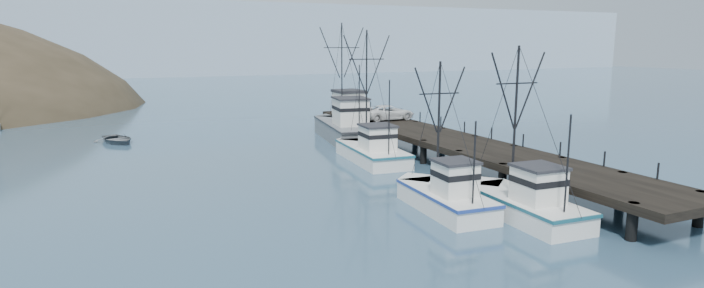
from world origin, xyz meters
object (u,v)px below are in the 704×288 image
pier (450,142)px  work_vessel (345,128)px  trawler_near (521,203)px  trawler_mid (443,197)px  pier_shed (348,102)px  motorboat (118,143)px  pickup_truck (388,113)px  trawler_far (371,151)px

pier → work_vessel: 14.07m
trawler_near → trawler_mid: size_ratio=1.10×
pier → pier_shed: bearing=94.6°
motorboat → pier_shed: bearing=-25.4°
trawler_near → trawler_mid: 4.47m
trawler_mid → work_vessel: bearing=79.7°
pickup_truck → pier: bearing=176.3°
pier → pier_shed: (-1.45, 18.00, 1.73)m
trawler_near → trawler_mid: trawler_near is taller
pier_shed → pickup_truck: size_ratio=0.57×
work_vessel → pier: bearing=-74.5°
trawler_far → motorboat: trawler_far is taller
trawler_far → work_vessel: 10.72m
pier → pier_shed: size_ratio=13.75×
pier → trawler_mid: 14.32m
trawler_near → trawler_mid: (-3.36, 2.94, -0.00)m
pier_shed → pier: bearing=-85.4°
trawler_near → work_vessel: (1.23, 28.09, 0.41)m
work_vessel → pickup_truck: work_vessel is taller
trawler_near → pier_shed: size_ratio=3.17×
trawler_mid → pickup_truck: bearing=69.5°
trawler_near → trawler_far: size_ratio=0.89×
pier → pickup_truck: 12.17m
pier_shed → motorboat: bearing=172.2°
trawler_near → pier_shed: 32.84m
work_vessel → pier_shed: work_vessel is taller
motorboat → pier: bearing=-57.4°
trawler_mid → pickup_truck: 25.40m
pier_shed → motorboat: 24.64m
trawler_mid → trawler_far: bearing=80.9°
motorboat → trawler_near: bearing=-77.7°
trawler_far → pickup_truck: bearing=54.2°
work_vessel → motorboat: size_ratio=2.88×
trawler_far → pickup_truck: trawler_far is taller
trawler_near → work_vessel: work_vessel is taller
trawler_mid → pier: bearing=54.2°
pier → work_vessel: size_ratio=2.99×
trawler_near → motorboat: trawler_near is taller
work_vessel → motorboat: 23.24m
trawler_mid → work_vessel: (4.59, 25.15, 0.41)m
pier → trawler_far: size_ratio=3.87×
pier → motorboat: pier is taller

